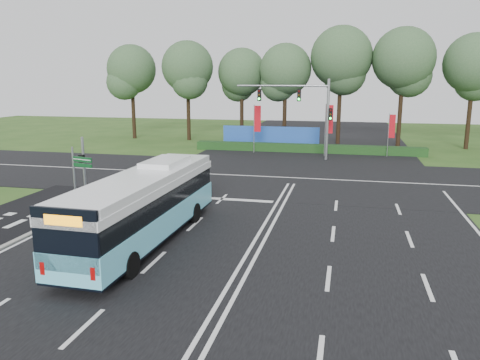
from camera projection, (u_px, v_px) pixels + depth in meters
The scene contains 14 objects.
ground at pixel (262, 230), 22.00m from camera, with size 120.00×120.00×0.00m, color #2B4F1A.
road_main at pixel (262, 229), 22.00m from camera, with size 20.00×120.00×0.04m, color black.
road_cross at pixel (292, 178), 33.44m from camera, with size 120.00×14.00×0.05m, color black.
kerb_strip at pixel (33, 233), 21.34m from camera, with size 0.25×18.00×0.12m, color gray.
city_bus at pixel (145, 206), 19.92m from camera, with size 2.62×11.42×3.27m.
pedestrian_signal at pixel (84, 167), 26.35m from camera, with size 0.31×0.43×3.78m.
street_sign at pixel (78, 171), 24.39m from camera, with size 1.33×0.42×3.49m.
banner_flag_left at pixel (257, 122), 44.44m from camera, with size 0.68×0.12×4.62m.
banner_flag_mid at pixel (328, 123), 42.37m from camera, with size 0.71×0.11×4.80m.
banner_flag_right at pixel (391, 129), 42.22m from camera, with size 0.58×0.06×3.94m.
traffic_light_gantry at pixel (307, 106), 40.52m from camera, with size 8.41×0.28×7.00m.
hedge at pixel (307, 148), 45.27m from camera, with size 22.00×1.20×0.80m, color #153B15.
blue_hoarding at pixel (271, 137), 48.38m from camera, with size 10.00×0.30×2.20m, color #204EAF.
eucalyptus_row at pixel (351, 65), 49.33m from camera, with size 53.40×7.93×12.56m.
Camera 1 is at (3.70, -20.72, 6.90)m, focal length 35.00 mm.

